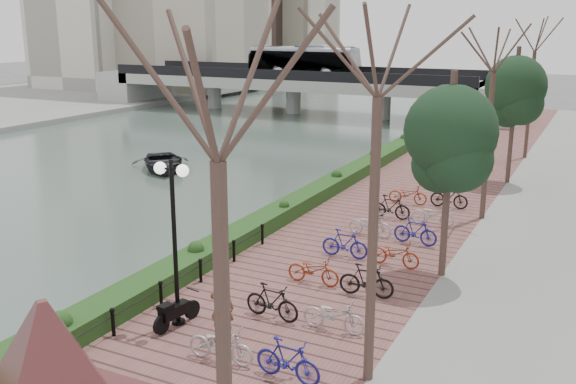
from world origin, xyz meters
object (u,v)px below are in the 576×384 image
Objects in this scene: granite_monument at (47,356)px; motorcycle at (177,311)px; pedestrian at (222,307)px; boat at (163,162)px; lamppost at (173,206)px.

motorcycle is (0.05, 4.32, -0.81)m from granite_monument.
pedestrian is at bearing 70.74° from granite_monument.
pedestrian reaches higher than motorcycle.
pedestrian is 22.46m from boat.
motorcycle is 21.49m from boat.
motorcycle is 0.81× the size of pedestrian.
lamppost is 3.22× the size of motorcycle.
lamppost is 2.87m from pedestrian.
pedestrian is at bearing -91.34° from boat.
lamppost reaches higher than pedestrian.
pedestrian reaches higher than boat.
granite_monument reaches higher than boat.
lamppost is at bearing -94.10° from boat.
motorcycle is (0.08, -0.14, -2.85)m from lamppost.
lamppost is 21.57m from boat.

